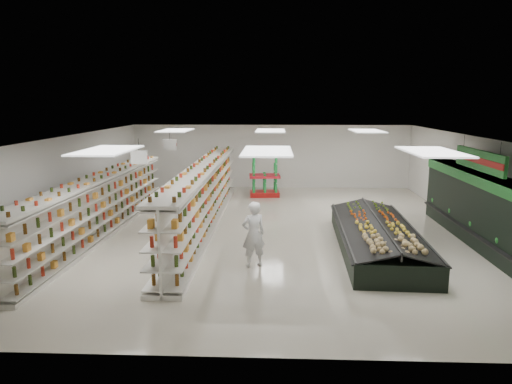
{
  "coord_description": "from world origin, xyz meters",
  "views": [
    {
      "loc": [
        0.18,
        -15.17,
        4.36
      ],
      "look_at": [
        -0.46,
        0.57,
        1.22
      ],
      "focal_mm": 32.0,
      "sensor_mm": 36.0,
      "label": 1
    }
  ],
  "objects_px": {
    "gondola_left": "(100,208)",
    "soda_endcap": "(265,178)",
    "gondola_center": "(204,199)",
    "shopper_background": "(206,182)",
    "produce_island": "(377,235)",
    "shopper_main": "(253,234)"
  },
  "relations": [
    {
      "from": "gondola_left",
      "to": "shopper_background",
      "type": "bearing_deg",
      "value": 63.25
    },
    {
      "from": "produce_island",
      "to": "shopper_background",
      "type": "xyz_separation_m",
      "value": [
        -6.06,
        6.33,
        0.48
      ]
    },
    {
      "from": "soda_endcap",
      "to": "shopper_main",
      "type": "height_order",
      "value": "soda_endcap"
    },
    {
      "from": "produce_island",
      "to": "gondola_left",
      "type": "bearing_deg",
      "value": 172.43
    },
    {
      "from": "soda_endcap",
      "to": "shopper_background",
      "type": "xyz_separation_m",
      "value": [
        -2.53,
        -1.37,
        0.03
      ]
    },
    {
      "from": "gondola_center",
      "to": "produce_island",
      "type": "distance_m",
      "value": 6.06
    },
    {
      "from": "shopper_background",
      "to": "soda_endcap",
      "type": "bearing_deg",
      "value": -72.3
    },
    {
      "from": "soda_endcap",
      "to": "shopper_background",
      "type": "relative_size",
      "value": 0.99
    },
    {
      "from": "shopper_main",
      "to": "soda_endcap",
      "type": "bearing_deg",
      "value": -114.4
    },
    {
      "from": "produce_island",
      "to": "shopper_main",
      "type": "relative_size",
      "value": 3.57
    },
    {
      "from": "gondola_center",
      "to": "shopper_background",
      "type": "height_order",
      "value": "gondola_center"
    },
    {
      "from": "gondola_left",
      "to": "shopper_main",
      "type": "distance_m",
      "value": 5.9
    },
    {
      "from": "gondola_center",
      "to": "shopper_background",
      "type": "xyz_separation_m",
      "value": [
        -0.51,
        3.97,
        -0.09
      ]
    },
    {
      "from": "shopper_background",
      "to": "gondola_center",
      "type": "bearing_deg",
      "value": 176.56
    },
    {
      "from": "gondola_left",
      "to": "soda_endcap",
      "type": "relative_size",
      "value": 6.24
    },
    {
      "from": "gondola_center",
      "to": "shopper_main",
      "type": "xyz_separation_m",
      "value": [
        1.93,
        -3.96,
        -0.1
      ]
    },
    {
      "from": "gondola_left",
      "to": "shopper_background",
      "type": "height_order",
      "value": "gondola_left"
    },
    {
      "from": "produce_island",
      "to": "soda_endcap",
      "type": "distance_m",
      "value": 8.49
    },
    {
      "from": "soda_endcap",
      "to": "shopper_background",
      "type": "height_order",
      "value": "shopper_background"
    },
    {
      "from": "gondola_left",
      "to": "soda_endcap",
      "type": "xyz_separation_m",
      "value": [
        5.3,
        6.53,
        -0.02
      ]
    },
    {
      "from": "soda_endcap",
      "to": "shopper_main",
      "type": "xyz_separation_m",
      "value": [
        -0.09,
        -9.3,
        0.02
      ]
    },
    {
      "from": "gondola_left",
      "to": "soda_endcap",
      "type": "distance_m",
      "value": 8.41
    }
  ]
}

